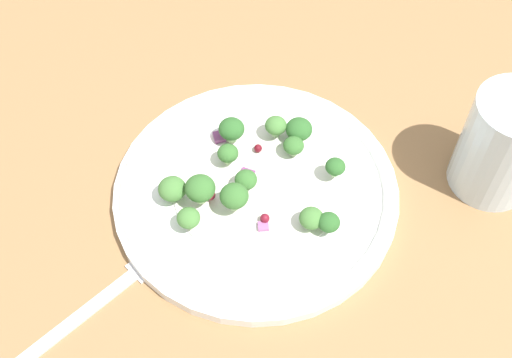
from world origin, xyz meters
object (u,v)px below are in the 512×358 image
Objects in this scene: water_glass at (503,145)px; broccoli_floret_1 at (189,218)px; broccoli_floret_0 at (172,189)px; broccoli_floret_2 at (200,189)px; plate at (256,190)px; fork at (92,306)px.

broccoli_floret_1 is at bearing 103.88° from water_glass.
broccoli_floret_2 reaches higher than broccoli_floret_0.
fork is at bearing 131.31° from plate.
water_glass is at bearing -76.12° from broccoli_floret_1.
broccoli_floret_2 is at bearing -99.71° from broccoli_floret_0.
plate reaches higher than fork.
broccoli_floret_0 is at bearing 97.49° from water_glass.
plate is 18.71cm from fork.
broccoli_floret_1 is 0.15× the size of fork.
broccoli_floret_2 reaches higher than plate.
plate is 8.22cm from broccoli_floret_0.
plate is 6.19cm from broccoli_floret_2.
fork is at bearing 133.79° from broccoli_floret_1.
plate is at bearing -52.31° from broccoli_floret_1.
water_glass is at bearing -68.16° from fork.
broccoli_floret_2 is at bearing 111.27° from plate.
plate is at bearing -48.69° from fork.
broccoli_floret_1 is 11.41cm from fork.
fork is (-7.69, 8.02, -2.57)cm from broccoli_floret_1.
broccoli_floret_0 is at bearing 101.02° from plate.
plate is 23.67cm from water_glass.
broccoli_floret_2 reaches higher than broccoli_floret_1.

